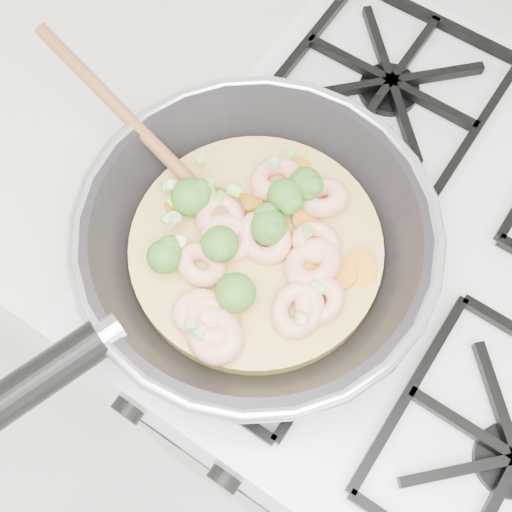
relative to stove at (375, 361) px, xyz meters
The scene contains 3 objects.
stove is the anchor object (origin of this frame).
counter_left 0.80m from the stove, behind, with size 1.00×0.60×0.90m.
skillet 0.54m from the stove, 141.38° to the right, with size 0.48×0.51×0.10m.
Camera 1 is at (-0.01, 1.36, 1.56)m, focal length 47.85 mm.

